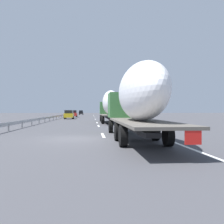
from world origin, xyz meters
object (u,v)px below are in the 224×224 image
at_px(truck_lead, 110,105).
at_px(truck_trailing, 137,99).
at_px(car_red_compact, 74,114).
at_px(car_black_suv, 81,113).
at_px(car_yellow_coupe, 69,114).
at_px(road_sign, 117,109).

distance_m(truck_lead, truck_trailing, 20.30).
relative_size(car_red_compact, car_black_suv, 0.99).
distance_m(truck_trailing, car_yellow_coupe, 38.42).
xyz_separation_m(truck_trailing, road_sign, (40.60, -3.10, -0.33)).
height_order(truck_trailing, car_yellow_coupe, truck_trailing).
distance_m(car_black_suv, car_yellow_coupe, 53.06).
relative_size(truck_lead, car_black_suv, 3.33).
distance_m(truck_lead, car_yellow_coupe, 18.91).
height_order(truck_lead, car_red_compact, truck_lead).
bearing_deg(car_yellow_coupe, road_sign, -74.35).
relative_size(truck_trailing, car_yellow_coupe, 3.18).
distance_m(truck_lead, car_black_suv, 70.82).
bearing_deg(car_red_compact, car_black_suv, -0.47).
relative_size(truck_trailing, car_red_compact, 3.45).
height_order(car_red_compact, road_sign, road_sign).
relative_size(car_yellow_coupe, road_sign, 1.47).
xyz_separation_m(car_red_compact, car_black_suv, (39.26, -0.32, 0.00)).
bearing_deg(car_black_suv, truck_trailing, -175.62).
relative_size(truck_lead, truck_trailing, 0.98).
distance_m(car_red_compact, car_black_suv, 39.26).
height_order(car_red_compact, car_yellow_coupe, car_red_compact).
bearing_deg(car_yellow_coupe, truck_lead, -157.42).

